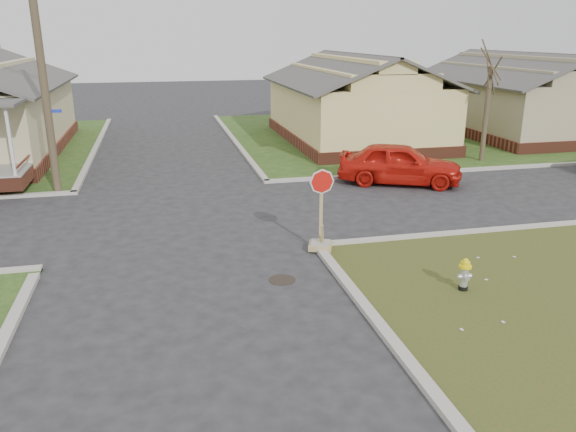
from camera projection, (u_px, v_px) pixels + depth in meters
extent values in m
plane|color=#252427|center=(188.00, 280.00, 13.41)|extent=(120.00, 120.00, 0.00)
cube|color=#284318|center=(528.00, 128.00, 34.82)|extent=(37.00, 19.00, 0.05)
cylinder|color=black|center=(282.00, 280.00, 13.42)|extent=(0.64, 0.64, 0.01)
cube|color=brown|center=(353.00, 135.00, 30.76)|extent=(7.20, 11.20, 0.60)
cube|color=#F0DB8D|center=(354.00, 106.00, 30.26)|extent=(7.00, 11.00, 2.60)
cube|color=brown|center=(515.00, 129.00, 32.92)|extent=(7.20, 11.20, 0.60)
cube|color=tan|center=(518.00, 101.00, 32.42)|extent=(7.00, 11.00, 2.60)
cylinder|color=#473929|center=(42.00, 68.00, 19.35)|extent=(0.28, 0.28, 9.00)
cylinder|color=#473929|center=(486.00, 115.00, 25.21)|extent=(0.22, 0.22, 4.20)
cylinder|color=black|center=(463.00, 288.00, 12.78)|extent=(0.21, 0.21, 0.10)
cylinder|color=silver|center=(464.00, 277.00, 12.70)|extent=(0.18, 0.18, 0.44)
sphere|color=silver|center=(465.00, 268.00, 12.63)|extent=(0.18, 0.18, 0.18)
cylinder|color=yellow|center=(465.00, 266.00, 12.62)|extent=(0.29, 0.29, 0.06)
cylinder|color=yellow|center=(466.00, 264.00, 12.60)|extent=(0.21, 0.21, 0.10)
sphere|color=yellow|center=(466.00, 261.00, 12.58)|extent=(0.14, 0.14, 0.14)
cube|color=tan|center=(320.00, 246.00, 15.24)|extent=(0.61, 0.61, 0.15)
cube|color=#9D9890|center=(320.00, 243.00, 15.21)|extent=(0.50, 0.50, 0.04)
cube|color=tan|center=(321.00, 208.00, 14.91)|extent=(0.09, 0.04, 2.08)
cylinder|color=red|center=(322.00, 182.00, 14.64)|extent=(0.56, 0.24, 0.59)
cylinder|color=silver|center=(322.00, 182.00, 14.65)|extent=(0.63, 0.27, 0.67)
imported|color=red|center=(400.00, 163.00, 21.82)|extent=(5.09, 3.71, 1.61)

